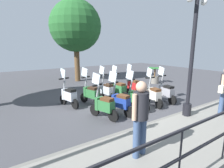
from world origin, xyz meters
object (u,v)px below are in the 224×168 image
scooter_near_2 (136,98)px  scooter_far_0 (133,85)px  lamp_post_near (191,61)px  scooter_near_3 (120,102)px  scooter_near_0 (166,91)px  scooter_near_4 (104,105)px  potted_palm (155,77)px  scooter_far_3 (91,93)px  tree_distant (76,26)px  scooter_near_1 (153,94)px  scooter_far_4 (69,95)px  pedestrian_distant (140,113)px  scooter_far_2 (106,90)px  scooter_far_1 (119,88)px

scooter_near_2 → scooter_far_0: (1.75, -1.33, 0.00)m
lamp_post_near → scooter_near_3: lamp_post_near is taller
scooter_near_0 → scooter_near_4: size_ratio=1.00×
potted_palm → scooter_far_3: scooter_far_3 is taller
tree_distant → scooter_near_3: 7.58m
potted_palm → scooter_near_4: (-3.17, 5.84, 0.04)m
tree_distant → potted_palm: size_ratio=5.14×
scooter_near_0 → scooter_near_1: 0.81m
lamp_post_near → scooter_far_4: size_ratio=2.65×
tree_distant → scooter_near_2: 7.44m
lamp_post_near → scooter_near_2: 2.33m
pedestrian_distant → scooter_far_4: 4.21m
scooter_far_3 → scooter_near_3: bearing=173.1°
scooter_near_2 → scooter_far_2: same height
scooter_far_0 → scooter_far_2: 1.60m
scooter_near_2 → scooter_near_1: bearing=-102.2°
pedestrian_distant → scooter_near_4: (2.35, -0.55, -0.60)m
scooter_near_4 → scooter_far_0: size_ratio=1.00×
scooter_near_0 → scooter_far_4: same height
potted_palm → scooter_near_0: size_ratio=0.69×
scooter_near_2 → scooter_far_2: (1.72, 0.26, 0.00)m
scooter_near_0 → scooter_far_2: same height
tree_distant → scooter_far_4: (-4.91, 2.43, -3.24)m
scooter_near_2 → scooter_near_3: 0.82m
scooter_near_3 → scooter_far_2: (1.79, -0.55, 0.00)m
pedestrian_distant → scooter_near_0: 4.47m
lamp_post_near → potted_palm: (4.76, -3.58, -1.50)m
scooter_far_0 → scooter_far_4: (0.03, 3.35, 0.00)m
pedestrian_distant → scooter_far_2: 4.51m
pedestrian_distant → scooter_far_3: bearing=157.1°
scooter_far_2 → potted_palm: bearing=-79.1°
scooter_far_4 → lamp_post_near: bearing=-154.3°
pedestrian_distant → scooter_near_2: 3.18m
scooter_near_3 → tree_distant: bearing=-25.9°
lamp_post_near → potted_palm: size_ratio=3.84×
pedestrian_distant → scooter_far_2: (4.11, -1.75, -0.60)m
scooter_near_2 → pedestrian_distant: bearing=128.8°
scooter_near_1 → scooter_far_1: 1.71m
scooter_far_4 → scooter_far_3: bearing=-116.1°
scooter_near_1 → scooter_near_3: (-0.04, 1.72, 0.00)m
tree_distant → scooter_far_2: tree_distant is taller
scooter_near_2 → scooter_near_3: bearing=83.2°
tree_distant → scooter_far_4: 6.36m
lamp_post_near → scooter_near_4: (1.59, 2.26, -1.46)m
scooter_near_1 → scooter_far_1: same height
tree_distant → scooter_far_2: bearing=172.3°
potted_palm → scooter_far_3: size_ratio=0.69×
scooter_far_3 → tree_distant: bearing=-34.7°
scooter_near_2 → scooter_far_3: (1.59, 1.13, 0.00)m
lamp_post_near → scooter_near_1: size_ratio=2.65×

